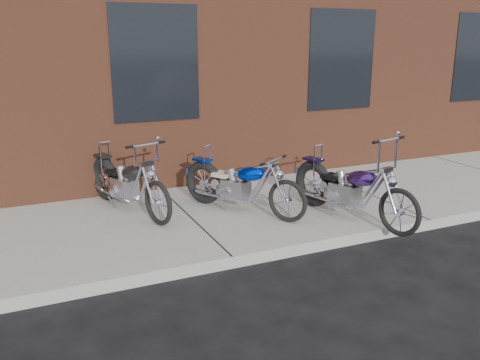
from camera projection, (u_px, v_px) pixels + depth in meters
name	position (u px, v px, depth m)	size (l,w,h in m)	color
ground	(233.00, 269.00, 5.89)	(120.00, 120.00, 0.00)	black
sidewalk	(190.00, 222.00, 7.19)	(22.00, 3.00, 0.15)	#A2A29E
chopper_purple	(350.00, 191.00, 7.00)	(0.70, 2.15, 1.22)	black
chopper_blue	(240.00, 187.00, 7.30)	(1.16, 1.83, 0.91)	black
chopper_third	(127.00, 185.00, 7.34)	(0.80, 2.07, 1.09)	black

